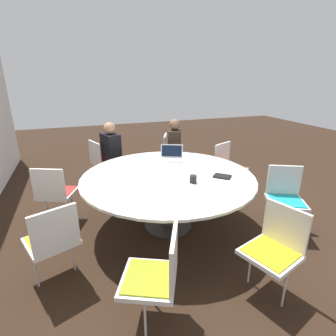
{
  "coord_description": "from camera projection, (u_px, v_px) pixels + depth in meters",
  "views": [
    {
      "loc": [
        -2.94,
        1.04,
        1.95
      ],
      "look_at": [
        0.0,
        0.0,
        0.84
      ],
      "focal_mm": 28.0,
      "sensor_mm": 36.0,
      "label": 1
    }
  ],
  "objects": [
    {
      "name": "chair_7",
      "position": [
        228.0,
        164.0,
        4.45
      ],
      "size": [
        0.57,
        0.58,
        0.86
      ],
      "rotation": [
        0.0,
        0.0,
        14.57
      ],
      "color": "white",
      "rests_on": "ground_plane"
    },
    {
      "name": "coffee_cup",
      "position": [
        193.0,
        179.0,
        3.1
      ],
      "size": [
        0.09,
        0.09,
        0.09
      ],
      "color": "black",
      "rests_on": "conference_table"
    },
    {
      "name": "chair_3",
      "position": [
        53.0,
        238.0,
        2.45
      ],
      "size": [
        0.55,
        0.56,
        0.86
      ],
      "rotation": [
        0.0,
        0.0,
        11.37
      ],
      "color": "white",
      "rests_on": "ground_plane"
    },
    {
      "name": "chair_0",
      "position": [
        172.0,
        153.0,
        5.11
      ],
      "size": [
        0.57,
        0.56,
        0.86
      ],
      "rotation": [
        0.0,
        0.0,
        9.01
      ],
      "color": "white",
      "rests_on": "ground_plane"
    },
    {
      "name": "chair_6",
      "position": [
        285.0,
        195.0,
        3.32
      ],
      "size": [
        0.57,
        0.58,
        0.86
      ],
      "rotation": [
        0.0,
        0.0,
        13.68
      ],
      "color": "white",
      "rests_on": "ground_plane"
    },
    {
      "name": "chair_5",
      "position": [
        275.0,
        245.0,
        2.34
      ],
      "size": [
        0.55,
        0.53,
        0.86
      ],
      "rotation": [
        0.0,
        0.0,
        12.88
      ],
      "color": "white",
      "rests_on": "ground_plane"
    },
    {
      "name": "chair_2",
      "position": [
        55.0,
        190.0,
        3.44
      ],
      "size": [
        0.56,
        0.57,
        0.86
      ],
      "rotation": [
        0.0,
        0.0,
        10.59
      ],
      "color": "white",
      "rests_on": "ground_plane"
    },
    {
      "name": "ground_plane",
      "position": [
        168.0,
        225.0,
        3.59
      ],
      "size": [
        16.0,
        16.0,
        0.0
      ],
      "primitive_type": "plane",
      "color": "black"
    },
    {
      "name": "person_0",
      "position": [
        175.0,
        146.0,
        4.81
      ],
      "size": [
        0.42,
        0.35,
        1.21
      ],
      "rotation": [
        0.0,
        0.0,
        9.01
      ],
      "color": "#2D2319",
      "rests_on": "ground_plane"
    },
    {
      "name": "conference_table",
      "position": [
        168.0,
        182.0,
        3.37
      ],
      "size": [
        2.2,
        2.2,
        0.74
      ],
      "color": "#333333",
      "rests_on": "ground_plane"
    },
    {
      "name": "spiral_notebook",
      "position": [
        222.0,
        176.0,
        3.29
      ],
      "size": [
        0.25,
        0.26,
        0.02
      ],
      "color": "black",
      "rests_on": "conference_table"
    },
    {
      "name": "chair_4",
      "position": [
        157.0,
        273.0,
        2.01
      ],
      "size": [
        0.58,
        0.57,
        0.86
      ],
      "rotation": [
        0.0,
        0.0,
        12.12
      ],
      "color": "white",
      "rests_on": "ground_plane"
    },
    {
      "name": "person_1",
      "position": [
        112.0,
        151.0,
        4.5
      ],
      "size": [
        0.41,
        0.34,
        1.21
      ],
      "rotation": [
        0.0,
        0.0,
        9.76
      ],
      "color": "black",
      "rests_on": "ground_plane"
    },
    {
      "name": "chair_1",
      "position": [
        102.0,
        160.0,
        4.69
      ],
      "size": [
        0.55,
        0.54,
        0.86
      ],
      "rotation": [
        0.0,
        0.0,
        9.76
      ],
      "color": "white",
      "rests_on": "ground_plane"
    },
    {
      "name": "laptop",
      "position": [
        171.0,
        156.0,
        3.96
      ],
      "size": [
        0.37,
        0.41,
        0.21
      ],
      "rotation": [
        0.0,
        0.0,
        4.29
      ],
      "color": "silver",
      "rests_on": "conference_table"
    }
  ]
}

